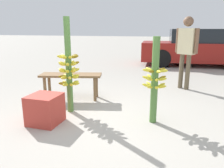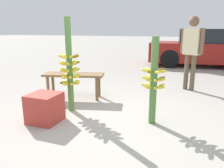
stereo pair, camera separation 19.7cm
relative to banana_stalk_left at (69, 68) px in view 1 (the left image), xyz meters
The scene contains 7 objects.
ground_plane 1.08m from the banana_stalk_left, 27.82° to the right, with size 80.00×80.00×0.00m, color #9E998E.
banana_stalk_left is the anchor object (origin of this frame).
banana_stalk_center 1.41m from the banana_stalk_left, ahead, with size 0.38×0.37×1.28m.
vendor_person 2.84m from the banana_stalk_left, 48.45° to the left, with size 0.52×0.36×1.65m.
market_bench 0.80m from the banana_stalk_left, 115.56° to the left, with size 1.26×0.67×0.51m.
parked_car 6.35m from the banana_stalk_left, 68.40° to the left, with size 4.13×2.10×1.38m.
produce_crate 0.78m from the banana_stalk_left, 103.44° to the right, with size 0.44×0.44×0.44m.
Camera 1 is at (1.02, -2.82, 1.38)m, focal length 35.00 mm.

